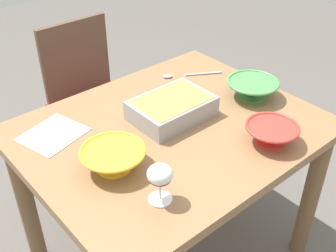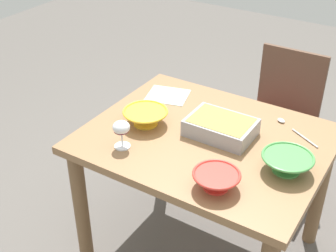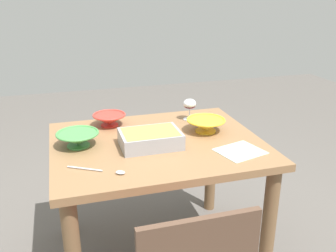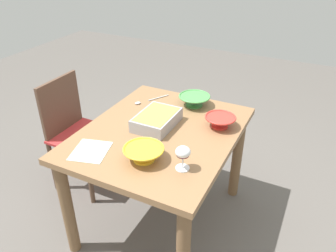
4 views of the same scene
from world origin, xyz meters
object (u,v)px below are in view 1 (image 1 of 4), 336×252
at_px(small_bowl, 252,88).
at_px(serving_bowl, 271,133).
at_px(serving_spoon, 181,75).
at_px(mixing_bowl, 113,158).
at_px(napkin, 53,134).
at_px(casserole_dish, 172,107).
at_px(dining_table, 171,152).
at_px(chair, 90,95).
at_px(wine_glass, 160,177).

distance_m(small_bowl, serving_bowl, 0.33).
bearing_deg(serving_bowl, serving_spoon, -99.45).
relative_size(mixing_bowl, napkin, 1.02).
relative_size(mixing_bowl, serving_spoon, 0.88).
height_order(casserole_dish, serving_bowl, casserole_dish).
height_order(dining_table, chair, chair).
bearing_deg(napkin, mixing_bowl, 101.89).
relative_size(dining_table, napkin, 5.13).
xyz_separation_m(dining_table, casserole_dish, (-0.05, -0.05, 0.17)).
bearing_deg(napkin, serving_bowl, 136.06).
bearing_deg(mixing_bowl, serving_spoon, -150.94).
bearing_deg(serving_bowl, chair, -84.70).
xyz_separation_m(wine_glass, serving_bowl, (-0.50, 0.03, -0.05)).
xyz_separation_m(casserole_dish, small_bowl, (-0.36, 0.11, -0.00)).
bearing_deg(wine_glass, chair, -109.71).
relative_size(mixing_bowl, small_bowl, 1.00).
xyz_separation_m(chair, mixing_bowl, (0.42, 0.88, 0.30)).
height_order(dining_table, casserole_dish, casserole_dish).
distance_m(mixing_bowl, napkin, 0.32).
bearing_deg(casserole_dish, wine_glass, 44.75).
distance_m(dining_table, small_bowl, 0.45).
relative_size(wine_glass, serving_bowl, 0.69).
xyz_separation_m(chair, napkin, (0.48, 0.57, 0.26)).
bearing_deg(small_bowl, casserole_dish, -16.16).
bearing_deg(wine_glass, casserole_dish, -135.25).
distance_m(wine_glass, serving_bowl, 0.50).
bearing_deg(chair, small_bowl, 109.40).
relative_size(casserole_dish, serving_spoon, 1.23).
distance_m(chair, casserole_dish, 0.83).
xyz_separation_m(mixing_bowl, serving_bowl, (-0.52, 0.25, -0.00)).
relative_size(chair, napkin, 4.05).
bearing_deg(serving_bowl, mixing_bowl, -26.03).
distance_m(mixing_bowl, serving_spoon, 0.71).
relative_size(small_bowl, napkin, 1.02).
height_order(casserole_dish, napkin, casserole_dish).
xyz_separation_m(wine_glass, mixing_bowl, (0.02, -0.22, -0.05)).
xyz_separation_m(wine_glass, small_bowl, (-0.70, -0.23, -0.05)).
relative_size(dining_table, chair, 1.27).
bearing_deg(serving_spoon, mixing_bowl, 29.06).
bearing_deg(mixing_bowl, small_bowl, -179.53).
bearing_deg(chair, serving_spoon, 110.98).
bearing_deg(chair, napkin, 49.75).
height_order(casserole_dish, mixing_bowl, casserole_dish).
bearing_deg(serving_bowl, small_bowl, -127.85).
height_order(small_bowl, serving_bowl, small_bowl).
bearing_deg(chair, wine_glass, 70.29).
distance_m(wine_glass, napkin, 0.55).
relative_size(small_bowl, serving_bowl, 1.13).
xyz_separation_m(small_bowl, serving_bowl, (0.20, 0.26, -0.00)).
xyz_separation_m(serving_spoon, napkin, (0.68, 0.03, -0.01)).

